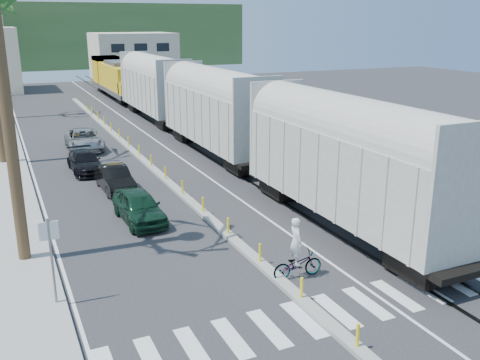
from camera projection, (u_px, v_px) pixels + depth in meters
name	position (u px, v px, depth m)	size (l,w,h in m)	color
ground	(286.00, 288.00, 18.33)	(140.00, 140.00, 0.00)	#28282B
rails	(174.00, 130.00, 44.71)	(1.56, 100.00, 0.06)	black
median	(139.00, 156.00, 35.70)	(0.45, 60.00, 0.85)	gray
crosswalk	(318.00, 316.00, 16.59)	(14.00, 2.20, 0.01)	silver
lane_markings	(94.00, 145.00, 39.25)	(9.42, 90.00, 0.01)	silver
freight_train	(187.00, 101.00, 40.79)	(3.00, 60.94, 5.85)	#ABA99D
street_sign	(51.00, 250.00, 16.60)	(0.60, 0.08, 3.00)	slate
buildings	(4.00, 53.00, 76.95)	(38.00, 27.00, 10.00)	beige
hillside	(34.00, 36.00, 103.73)	(80.00, 20.00, 12.00)	#385628
car_lead	(139.00, 207.00, 24.23)	(1.87, 4.24, 1.42)	#10311E
car_second	(115.00, 179.00, 28.64)	(1.57, 4.12, 1.34)	black
car_third	(85.00, 162.00, 32.25)	(1.80, 4.26, 1.23)	black
car_rear	(84.00, 139.00, 37.91)	(2.55, 5.20, 1.42)	#9A9D9F
cyclist	(297.00, 258.00, 18.89)	(0.83, 1.94, 2.28)	#9EA0A5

